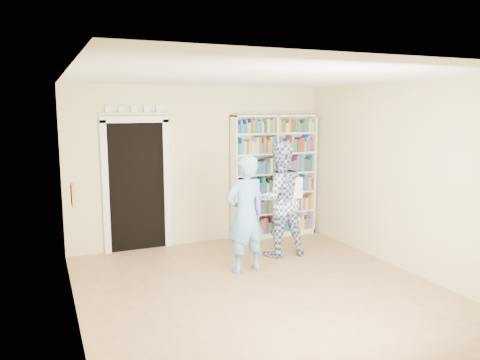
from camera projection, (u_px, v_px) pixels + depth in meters
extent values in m
plane|color=#8E6445|center=(264.00, 292.00, 5.99)|extent=(5.00, 5.00, 0.00)
plane|color=white|center=(266.00, 77.00, 5.57)|extent=(5.00, 5.00, 0.00)
plane|color=beige|center=(200.00, 166.00, 8.04)|extent=(4.50, 0.00, 4.50)
plane|color=beige|center=(72.00, 203.00, 4.89)|extent=(0.00, 5.00, 5.00)
plane|color=beige|center=(406.00, 178.00, 6.66)|extent=(0.00, 5.00, 5.00)
cube|color=white|center=(274.00, 176.00, 8.47)|extent=(1.61, 0.30, 2.21)
cube|color=white|center=(274.00, 176.00, 8.47)|extent=(0.03, 0.30, 2.21)
cube|color=black|center=(137.00, 187.00, 7.65)|extent=(0.90, 0.03, 2.10)
cube|color=white|center=(105.00, 189.00, 7.43)|extent=(0.10, 0.06, 2.20)
cube|color=white|center=(167.00, 185.00, 7.83)|extent=(0.10, 0.06, 2.20)
cube|color=white|center=(135.00, 120.00, 7.46)|extent=(1.10, 0.06, 0.10)
cube|color=white|center=(135.00, 113.00, 7.44)|extent=(1.10, 0.08, 0.02)
cube|color=brown|center=(73.00, 195.00, 5.08)|extent=(0.03, 0.25, 0.25)
imported|color=#5FA2D4|center=(246.00, 214.00, 6.62)|extent=(0.66, 0.48, 1.68)
imported|color=navy|center=(279.00, 199.00, 7.38)|extent=(0.94, 0.76, 1.82)
cube|color=white|center=(295.00, 188.00, 7.21)|extent=(0.23, 0.06, 0.33)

